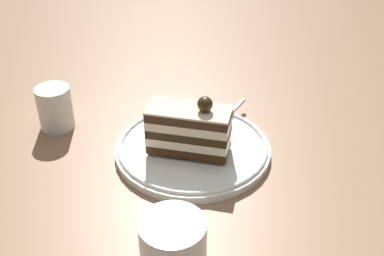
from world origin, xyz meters
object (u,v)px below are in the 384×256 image
Objects in this scene: dessert_plate at (192,148)px; whipped_cream_dollop at (188,108)px; fork at (226,117)px; cake_slice at (189,129)px; drink_glass_far at (55,110)px.

whipped_cream_dollop is (-0.06, -0.06, 0.02)m from dessert_plate.
dessert_plate is 1.86× the size of fork.
fork is (-0.03, 0.06, -0.01)m from whipped_cream_dollop.
dessert_plate is at bearing -160.36° from cake_slice.
drink_glass_far reaches higher than dessert_plate.
cake_slice is 3.80× the size of whipped_cream_dollop.
dessert_plate is 0.09m from fork.
drink_glass_far is (0.06, -0.23, -0.02)m from cake_slice.
cake_slice reaches higher than drink_glass_far.
drink_glass_far is (0.08, -0.23, 0.02)m from dessert_plate.
fork is at bearing 126.42° from drink_glass_far.
fork is at bearing -178.19° from cake_slice.
cake_slice is (0.01, 0.00, 0.05)m from dessert_plate.
dessert_plate is at bearing 41.75° from whipped_cream_dollop.
fork is 0.29m from drink_glass_far.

